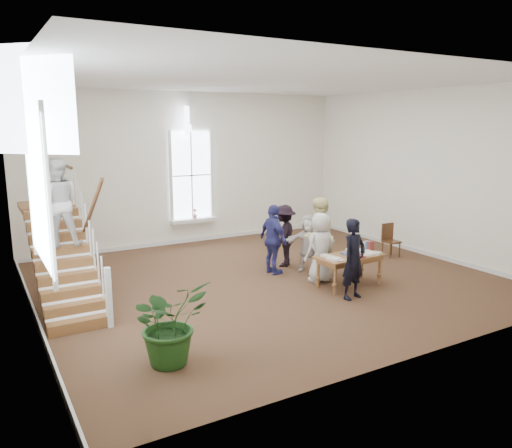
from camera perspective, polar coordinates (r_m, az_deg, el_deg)
ground at (r=11.67m, az=1.35°, el=-6.40°), size 10.00×10.00×0.00m
room_shell at (r=15.37m, az=-7.16°, el=-0.61°), size 10.49×10.00×10.00m
staircase at (r=10.53m, az=-21.54°, el=-0.06°), size 1.10×4.10×2.92m
library_table at (r=11.26m, az=10.73°, el=-3.91°), size 1.55×0.84×0.77m
police_officer at (r=10.44m, az=11.12°, el=-3.96°), size 0.68×0.52×1.68m
elderly_woman at (r=11.45m, az=7.40°, el=-2.68°), size 0.81×0.56×1.60m
person_yellow at (r=11.98m, az=7.12°, el=-1.40°), size 1.06×0.93×1.87m
woman_cluster_a at (r=11.95m, az=2.01°, el=-1.78°), size 0.47×1.02×1.69m
woman_cluster_b at (r=12.65m, az=3.24°, el=-1.34°), size 1.15×1.11×1.57m
woman_cluster_c at (r=12.31m, az=6.06°, el=-2.14°), size 1.33×1.03×1.40m
floor_plant at (r=7.70m, az=-9.84°, el=-11.01°), size 1.37×1.25×1.29m
side_chair at (r=14.10m, az=15.03°, el=-1.59°), size 0.42×0.42×0.90m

